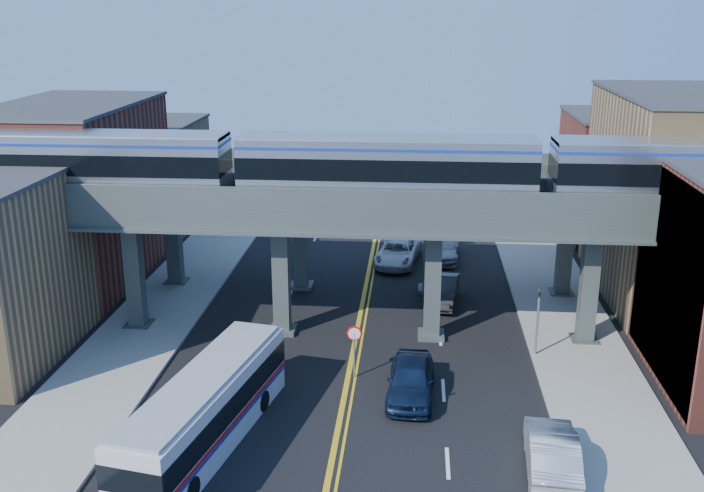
{
  "coord_description": "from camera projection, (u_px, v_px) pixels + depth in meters",
  "views": [
    {
      "loc": [
        3.01,
        -30.7,
        17.08
      ],
      "look_at": [
        -0.2,
        7.62,
        5.1
      ],
      "focal_mm": 40.0,
      "sensor_mm": 36.0,
      "label": 1
    }
  ],
  "objects": [
    {
      "name": "car_lane_a",
      "position": [
        411.0,
        379.0,
        35.22
      ],
      "size": [
        2.27,
        5.18,
        1.74
      ],
      "primitive_type": "imported",
      "rotation": [
        0.0,
        0.0,
        -0.04
      ],
      "color": "#0D1A33",
      "rests_on": "ground"
    },
    {
      "name": "car_lane_d",
      "position": [
        443.0,
        247.0,
        54.48
      ],
      "size": [
        2.57,
        5.53,
        1.56
      ],
      "primitive_type": "imported",
      "rotation": [
        0.0,
        0.0,
        -0.07
      ],
      "color": "#A7A7AC",
      "rests_on": "ground"
    },
    {
      "name": "sidewalk_east",
      "position": [
        567.0,
        325.0,
        43.11
      ],
      "size": [
        5.0,
        70.0,
        0.16
      ],
      "primitive_type": "cube",
      "color": "gray",
      "rests_on": "ground"
    },
    {
      "name": "building_east_b",
      "position": [
        677.0,
        198.0,
        46.49
      ],
      "size": [
        8.0,
        14.0,
        12.0
      ],
      "primitive_type": "cube",
      "color": "olive",
      "rests_on": "ground"
    },
    {
      "name": "ground",
      "position": [
        342.0,
        408.0,
        34.53
      ],
      "size": [
        120.0,
        120.0,
        0.0
      ],
      "primitive_type": "plane",
      "color": "black",
      "rests_on": "ground"
    },
    {
      "name": "transit_bus",
      "position": [
        205.0,
        411.0,
        31.25
      ],
      "size": [
        4.63,
        11.54,
        2.9
      ],
      "rotation": [
        0.0,
        0.0,
        1.38
      ],
      "color": "silver",
      "rests_on": "ground"
    },
    {
      "name": "transit_train",
      "position": [
        386.0,
        166.0,
        39.28
      ],
      "size": [
        46.1,
        2.89,
        3.37
      ],
      "color": "black",
      "rests_on": "elevated_viaduct_near"
    },
    {
      "name": "stop_sign",
      "position": [
        354.0,
        343.0,
        36.84
      ],
      "size": [
        0.76,
        0.09,
        2.63
      ],
      "color": "slate",
      "rests_on": "ground"
    },
    {
      "name": "car_lane_b",
      "position": [
        442.0,
        290.0,
        46.35
      ],
      "size": [
        2.25,
        4.94,
        1.57
      ],
      "primitive_type": "imported",
      "rotation": [
        0.0,
        0.0,
        -0.13
      ],
      "color": "#29292B",
      "rests_on": "ground"
    },
    {
      "name": "elevated_viaduct_near",
      "position": [
        357.0,
        219.0,
        40.22
      ],
      "size": [
        52.0,
        3.6,
        7.4
      ],
      "color": "#394241",
      "rests_on": "ground"
    },
    {
      "name": "building_west_c",
      "position": [
        146.0,
        174.0,
        62.41
      ],
      "size": [
        8.0,
        10.0,
        8.0
      ],
      "primitive_type": "cube",
      "color": "olive",
      "rests_on": "ground"
    },
    {
      "name": "building_west_b",
      "position": [
        75.0,
        194.0,
        49.6
      ],
      "size": [
        8.0,
        14.0,
        11.0
      ],
      "primitive_type": "cube",
      "color": "brown",
      "rests_on": "ground"
    },
    {
      "name": "traffic_signal",
      "position": [
        538.0,
        314.0,
        38.82
      ],
      "size": [
        0.15,
        0.18,
        4.1
      ],
      "color": "slate",
      "rests_on": "ground"
    },
    {
      "name": "sidewalk_west",
      "position": [
        159.0,
        312.0,
        44.94
      ],
      "size": [
        5.0,
        70.0,
        0.16
      ],
      "primitive_type": "cube",
      "color": "gray",
      "rests_on": "ground"
    },
    {
      "name": "mural_panel",
      "position": [
        667.0,
        285.0,
        35.76
      ],
      "size": [
        0.1,
        9.5,
        9.5
      ],
      "primitive_type": "cube",
      "color": "teal",
      "rests_on": "ground"
    },
    {
      "name": "building_east_c",
      "position": [
        621.0,
        176.0,
        59.31
      ],
      "size": [
        8.0,
        10.0,
        9.0
      ],
      "primitive_type": "cube",
      "color": "brown",
      "rests_on": "ground"
    },
    {
      "name": "elevated_viaduct_far",
      "position": [
        366.0,
        188.0,
        46.88
      ],
      "size": [
        52.0,
        3.6,
        7.4
      ],
      "color": "#394241",
      "rests_on": "ground"
    },
    {
      "name": "car_lane_c",
      "position": [
        398.0,
        252.0,
        53.4
      ],
      "size": [
        3.34,
        5.93,
        1.56
      ],
      "primitive_type": "imported",
      "rotation": [
        0.0,
        0.0,
        -0.14
      ],
      "color": "silver",
      "rests_on": "ground"
    },
    {
      "name": "car_parked_curb",
      "position": [
        552.0,
        453.0,
        29.5
      ],
      "size": [
        2.2,
        5.35,
        1.72
      ],
      "primitive_type": "imported",
      "rotation": [
        0.0,
        0.0,
        3.07
      ],
      "color": "#A3A3A8",
      "rests_on": "ground"
    }
  ]
}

